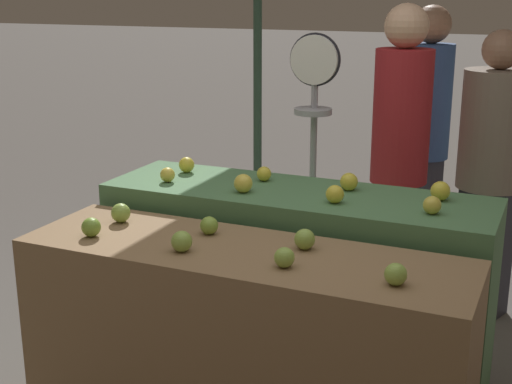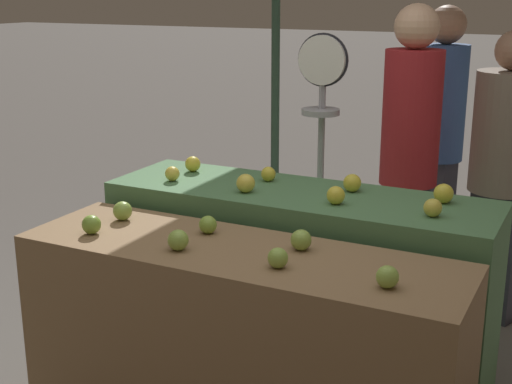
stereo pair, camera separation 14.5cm
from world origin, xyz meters
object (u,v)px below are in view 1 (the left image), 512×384
Objects in this scene: produce_scale at (313,121)px; person_customer_right at (492,157)px; person_customer_left at (426,122)px; person_vendor_at_scale at (400,141)px.

person_customer_right is (0.86, 0.65, -0.25)m from produce_scale.
person_customer_left is 0.60m from person_customer_right.
person_vendor_at_scale is 0.58m from person_customer_right.
person_customer_left reaches higher than produce_scale.
person_customer_right is at bearing -163.86° from person_vendor_at_scale.
produce_scale is 1.11m from person_customer_left.
person_customer_left is 1.07× the size of person_customer_right.
person_vendor_at_scale is at bearing 114.29° from person_customer_left.
produce_scale is at bearing 56.93° from person_customer_right.
person_customer_left is at bearing -19.88° from person_customer_right.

